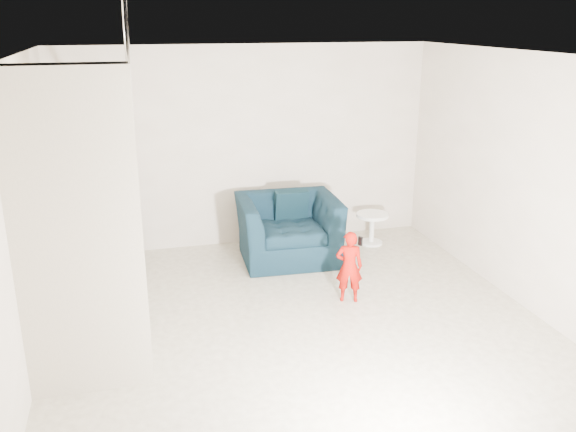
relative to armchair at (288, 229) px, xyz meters
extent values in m
plane|color=gray|center=(-0.36, -1.98, -0.41)|extent=(5.50, 5.50, 0.00)
plane|color=silver|center=(-0.36, -1.98, 2.29)|extent=(5.50, 5.50, 0.00)
plane|color=#B7A995|center=(-0.36, 0.77, 0.94)|extent=(5.00, 0.00, 5.00)
plane|color=#B7A995|center=(-0.36, -4.73, 0.94)|extent=(5.00, 0.00, 5.00)
plane|color=#B7A995|center=(-2.86, -1.98, 0.94)|extent=(0.00, 5.50, 5.50)
plane|color=#B7A995|center=(2.14, -1.98, 0.94)|extent=(0.00, 5.50, 5.50)
imported|color=black|center=(0.00, 0.00, 0.00)|extent=(1.31, 1.16, 0.82)
imported|color=#931304|center=(0.33, -1.39, 0.00)|extent=(0.34, 0.27, 0.82)
cylinder|color=white|center=(1.26, 0.22, 0.01)|extent=(0.44, 0.44, 0.04)
cylinder|color=white|center=(1.26, 0.22, -0.21)|extent=(0.07, 0.07, 0.40)
cylinder|color=white|center=(1.26, 0.22, -0.39)|extent=(0.31, 0.31, 0.03)
cube|color=#ADA089|center=(-2.36, 0.37, -0.28)|extent=(1.00, 0.30, 0.27)
cube|color=#ADA089|center=(-2.36, 0.07, -0.14)|extent=(1.00, 0.30, 0.54)
cube|color=#ADA089|center=(-2.36, -0.23, -0.01)|extent=(1.00, 0.30, 0.81)
cube|color=#ADA089|center=(-2.36, -0.53, 0.13)|extent=(1.00, 0.30, 1.08)
cube|color=#ADA089|center=(-2.36, -0.83, 0.26)|extent=(1.00, 0.30, 1.35)
cube|color=#ADA089|center=(-2.36, -1.13, 0.40)|extent=(1.00, 0.30, 1.62)
cube|color=#ADA089|center=(-2.36, -1.43, 0.53)|extent=(1.00, 0.30, 1.89)
cube|color=#ADA089|center=(-2.36, -1.73, 0.67)|extent=(1.00, 0.30, 2.16)
cube|color=#ADA089|center=(-2.36, -2.03, 0.80)|extent=(1.00, 0.30, 2.43)
cube|color=#ADA089|center=(-2.36, -2.33, 0.94)|extent=(1.00, 0.30, 2.70)
cylinder|color=silver|center=(-1.86, -0.98, 1.84)|extent=(0.04, 3.03, 2.73)
cylinder|color=silver|center=(-1.86, 0.52, 0.09)|extent=(0.04, 0.04, 1.00)
cube|color=black|center=(0.10, 0.24, 0.24)|extent=(0.44, 0.21, 0.44)
cube|color=black|center=(-0.55, 0.00, 0.11)|extent=(0.05, 0.47, 0.52)
cube|color=black|center=(0.43, -1.42, 0.30)|extent=(0.04, 0.05, 0.10)
camera|label=1|loc=(-1.91, -7.20, 2.62)|focal=38.00mm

